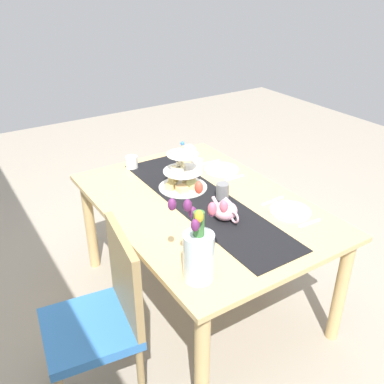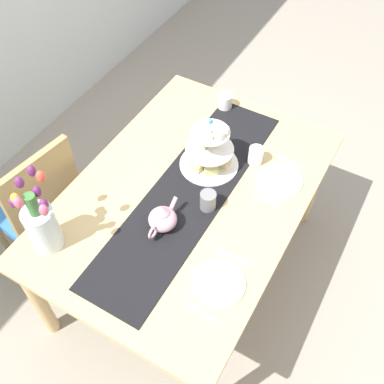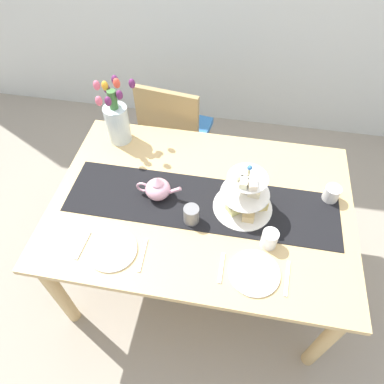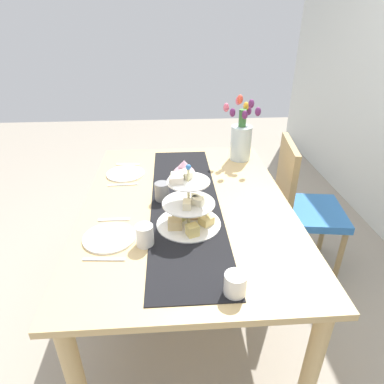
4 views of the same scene
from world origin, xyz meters
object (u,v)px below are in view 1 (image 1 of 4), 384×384
tiered_cake_stand (183,175)px  fork_left (310,223)px  knife_left (273,201)px  dinner_plate_right (221,170)px  mug_white_text (197,166)px  dining_table (202,216)px  tulip_vase (199,249)px  mug_grey (223,191)px  knife_right (209,162)px  chair_left (103,313)px  cream_jug (132,162)px  teapot (226,210)px  dinner_plate_left (290,211)px  fork_right (235,178)px

tiered_cake_stand → fork_left: size_ratio=2.03×
tiered_cake_stand → knife_left: bearing=-140.5°
dinner_plate_right → mug_white_text: (0.05, 0.16, 0.04)m
fork_left → mug_white_text: bearing=10.6°
dining_table → tulip_vase: 0.72m
dinner_plate_right → mug_grey: size_ratio=2.42×
fork_left → mug_grey: bearing=25.8°
dinner_plate_right → knife_right: dinner_plate_right is taller
chair_left → cream_jug: (0.96, -0.62, 0.26)m
fork_left → dining_table: bearing=34.9°
chair_left → teapot: 0.81m
chair_left → dinner_plate_left: chair_left is taller
knife_left → knife_right: 0.65m
tiered_cake_stand → fork_right: bearing=-100.4°
teapot → knife_right: bearing=-28.0°
teapot → dinner_plate_right: (0.52, -0.35, -0.05)m
tiered_cake_stand → knife_right: (0.22, -0.35, -0.09)m
teapot → knife_left: size_ratio=1.40×
dining_table → knife_right: (0.44, -0.35, 0.10)m
dinner_plate_left → knife_right: dinner_plate_left is taller
dinner_plate_right → mug_white_text: size_ratio=2.42×
chair_left → knife_right: bearing=-56.1°
dinner_plate_right → fork_right: (-0.14, 0.00, -0.00)m
dining_table → knife_left: 0.43m
knife_right → fork_left: bearing=180.0°
fork_left → fork_right: same height
tiered_cake_stand → cream_jug: (0.44, 0.14, -0.05)m
knife_right → mug_white_text: size_ratio=1.79×
cream_jug → mug_white_text: size_ratio=0.89×
tulip_vase → dinner_plate_right: 1.14m
dinner_plate_right → fork_left: bearing=180.0°
chair_left → fork_right: 1.23m
chair_left → dinner_plate_right: (0.60, -1.11, 0.22)m
tiered_cake_stand → knife_right: tiered_cake_stand is taller
dining_table → fork_left: size_ratio=10.27×
tiered_cake_stand → dinner_plate_right: 0.37m
knife_left → mug_grey: bearing=51.1°
knife_left → fork_right: size_ratio=1.13×
teapot → fork_right: bearing=-43.3°
dinner_plate_left → mug_grey: (0.33, 0.23, 0.05)m
teapot → tulip_vase: size_ratio=0.54×
dining_table → tiered_cake_stand: (0.21, -0.00, 0.18)m
tiered_cake_stand → chair_left: bearing=124.5°
dinner_plate_left → mug_white_text: mug_white_text is taller
fork_left → knife_right: (0.94, 0.00, 0.00)m
dining_table → tulip_vase: (-0.56, 0.39, 0.24)m
fork_right → dining_table: bearing=112.4°
fork_left → dinner_plate_right: bearing=0.0°
fork_left → teapot: bearing=51.9°
tiered_cake_stand → cream_jug: 0.46m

